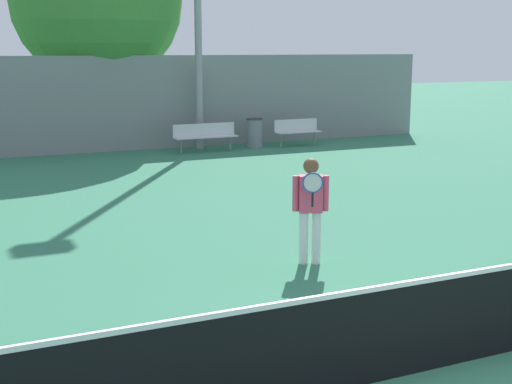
# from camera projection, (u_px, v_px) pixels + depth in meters

# --- Properties ---
(ground_plane) EXTENTS (100.00, 100.00, 0.00)m
(ground_plane) POSITION_uv_depth(u_px,v_px,m) (425.00, 370.00, 7.38)
(ground_plane) COLOR #337556
(tennis_net) EXTENTS (11.87, 0.09, 1.01)m
(tennis_net) POSITION_uv_depth(u_px,v_px,m) (428.00, 324.00, 7.27)
(tennis_net) COLOR black
(tennis_net) RESTS_ON ground_plane
(tennis_player) EXTENTS (0.52, 0.49, 1.65)m
(tennis_player) POSITION_uv_depth(u_px,v_px,m) (311.00, 204.00, 10.84)
(tennis_player) COLOR silver
(tennis_player) RESTS_ON ground_plane
(bench_courtside_near) EXTENTS (2.10, 0.40, 0.90)m
(bench_courtside_near) POSITION_uv_depth(u_px,v_px,m) (205.00, 134.00, 22.83)
(bench_courtside_near) COLOR silver
(bench_courtside_near) RESTS_ON ground_plane
(bench_courtside_far) EXTENTS (1.62, 0.40, 0.90)m
(bench_courtside_far) POSITION_uv_depth(u_px,v_px,m) (297.00, 129.00, 24.20)
(bench_courtside_far) COLOR silver
(bench_courtside_far) RESTS_ON ground_plane
(trash_bin) EXTENTS (0.55, 0.55, 0.97)m
(trash_bin) POSITION_uv_depth(u_px,v_px,m) (254.00, 133.00, 23.79)
(trash_bin) COLOR gray
(trash_bin) RESTS_ON ground_plane
(back_fence) EXTENTS (25.05, 0.06, 3.04)m
(back_fence) POSITION_uv_depth(u_px,v_px,m) (84.00, 105.00, 22.30)
(back_fence) COLOR gray
(back_fence) RESTS_ON ground_plane
(tree_green_broad) EXTENTS (5.75, 5.75, 7.74)m
(tree_green_broad) POSITION_uv_depth(u_px,v_px,m) (96.00, 0.00, 23.88)
(tree_green_broad) COLOR brown
(tree_green_broad) RESTS_ON ground_plane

